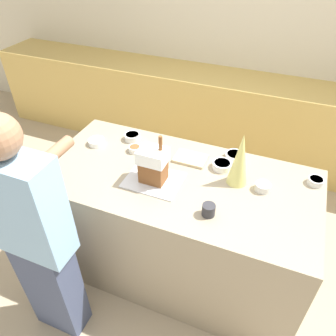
{
  "coord_description": "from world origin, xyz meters",
  "views": [
    {
      "loc": [
        0.58,
        -1.59,
        2.35
      ],
      "look_at": [
        -0.07,
        0.0,
        1.0
      ],
      "focal_mm": 35.0,
      "sensor_mm": 36.0,
      "label": 1
    }
  ],
  "objects": [
    {
      "name": "candy_bowl_near_tray_left",
      "position": [
        -0.49,
        0.3,
        0.97
      ],
      "size": [
        0.12,
        0.12,
        0.05
      ],
      "color": "silver",
      "rests_on": "kitchen_island"
    },
    {
      "name": "kitchen_island",
      "position": [
        0.0,
        0.0,
        0.47
      ],
      "size": [
        1.87,
        0.92,
        0.94
      ],
      "color": "gray",
      "rests_on": "ground_plane"
    },
    {
      "name": "gingerbread_house",
      "position": [
        -0.13,
        -0.09,
        1.08
      ],
      "size": [
        0.18,
        0.15,
        0.34
      ],
      "color": "brown",
      "rests_on": "baking_tray"
    },
    {
      "name": "person",
      "position": [
        -0.57,
        -0.74,
        0.87
      ],
      "size": [
        0.44,
        0.55,
        1.68
      ],
      "color": "#424C6B",
      "rests_on": "ground_plane"
    },
    {
      "name": "wall_back",
      "position": [
        0.0,
        2.09,
        1.3
      ],
      "size": [
        8.0,
        0.05,
        2.6
      ],
      "color": "beige",
      "rests_on": "ground_plane"
    },
    {
      "name": "candy_bowl_near_tray_right",
      "position": [
        0.55,
        0.09,
        0.97
      ],
      "size": [
        0.1,
        0.1,
        0.05
      ],
      "color": "silver",
      "rests_on": "kitchen_island"
    },
    {
      "name": "back_cabinet_block",
      "position": [
        0.0,
        1.77,
        0.48
      ],
      "size": [
        6.0,
        0.6,
        0.95
      ],
      "color": "tan",
      "rests_on": "ground_plane"
    },
    {
      "name": "mug",
      "position": [
        0.29,
        -0.25,
        0.98
      ],
      "size": [
        0.08,
        0.08,
        0.08
      ],
      "color": "#2D2D33",
      "rests_on": "kitchen_island"
    },
    {
      "name": "candy_bowl_beside_tree",
      "position": [
        -0.71,
        0.14,
        0.97
      ],
      "size": [
        0.12,
        0.12,
        0.04
      ],
      "color": "white",
      "rests_on": "kitchen_island"
    },
    {
      "name": "candy_bowl_far_left",
      "position": [
        -0.4,
        0.17,
        0.97
      ],
      "size": [
        0.09,
        0.09,
        0.04
      ],
      "color": "white",
      "rests_on": "kitchen_island"
    },
    {
      "name": "baking_tray",
      "position": [
        -0.13,
        -0.09,
        0.95
      ],
      "size": [
        0.37,
        0.29,
        0.01
      ],
      "color": "silver",
      "rests_on": "kitchen_island"
    },
    {
      "name": "candy_bowl_center_rear",
      "position": [
        0.25,
        0.21,
        0.97
      ],
      "size": [
        0.14,
        0.14,
        0.05
      ],
      "color": "white",
      "rests_on": "kitchen_island"
    },
    {
      "name": "candy_bowl_front_corner",
      "position": [
        0.31,
        0.36,
        0.97
      ],
      "size": [
        0.14,
        0.14,
        0.04
      ],
      "color": "white",
      "rests_on": "kitchen_island"
    },
    {
      "name": "candy_bowl_behind_tray",
      "position": [
        0.86,
        0.28,
        0.97
      ],
      "size": [
        0.1,
        0.1,
        0.04
      ],
      "color": "silver",
      "rests_on": "kitchen_island"
    },
    {
      "name": "decorative_tree",
      "position": [
        0.38,
        0.1,
        1.13
      ],
      "size": [
        0.13,
        0.13,
        0.37
      ],
      "color": "#DBD675",
      "rests_on": "kitchen_island"
    },
    {
      "name": "ground_plane",
      "position": [
        0.0,
        0.0,
        0.0
      ],
      "size": [
        12.0,
        12.0,
        0.0
      ],
      "primitive_type": "plane",
      "color": "tan"
    },
    {
      "name": "cookbook",
      "position": [
        0.02,
        0.22,
        0.95
      ],
      "size": [
        0.23,
        0.16,
        0.02
      ],
      "color": "#CCB78C",
      "rests_on": "kitchen_island"
    }
  ]
}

